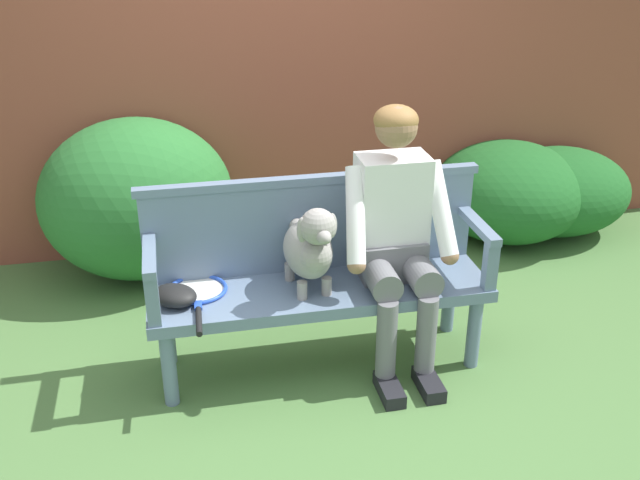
# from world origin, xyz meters

# --- Properties ---
(ground_plane) EXTENTS (40.00, 40.00, 0.00)m
(ground_plane) POSITION_xyz_m (0.00, 0.00, 0.00)
(ground_plane) COLOR #4C753D
(brick_garden_fence) EXTENTS (8.00, 0.30, 2.18)m
(brick_garden_fence) POSITION_xyz_m (0.00, 1.65, 1.09)
(brick_garden_fence) COLOR brown
(brick_garden_fence) RESTS_ON ground
(hedge_bush_mid_left) EXTENTS (1.02, 0.84, 0.60)m
(hedge_bush_mid_left) POSITION_xyz_m (1.97, 1.27, 0.30)
(hedge_bush_mid_left) COLOR #1E5B23
(hedge_bush_mid_left) RESTS_ON ground
(hedge_bush_far_right) EXTENTS (1.18, 1.05, 0.99)m
(hedge_bush_far_right) POSITION_xyz_m (-0.89, 1.24, 0.50)
(hedge_bush_far_right) COLOR #286B2D
(hedge_bush_far_right) RESTS_ON ground
(hedge_bush_far_left) EXTENTS (1.04, 1.03, 0.67)m
(hedge_bush_far_left) POSITION_xyz_m (1.59, 1.26, 0.33)
(hedge_bush_far_left) COLOR #1E5B23
(hedge_bush_far_left) RESTS_ON ground
(garden_bench) EXTENTS (1.67, 0.47, 0.45)m
(garden_bench) POSITION_xyz_m (0.00, 0.00, 0.39)
(garden_bench) COLOR slate
(garden_bench) RESTS_ON ground
(bench_backrest) EXTENTS (1.71, 0.06, 0.50)m
(bench_backrest) POSITION_xyz_m (0.00, 0.20, 0.71)
(bench_backrest) COLOR slate
(bench_backrest) RESTS_ON garden_bench
(bench_armrest_left_end) EXTENTS (0.06, 0.47, 0.28)m
(bench_armrest_left_end) POSITION_xyz_m (-0.80, -0.08, 0.65)
(bench_armrest_left_end) COLOR slate
(bench_armrest_left_end) RESTS_ON garden_bench
(bench_armrest_right_end) EXTENTS (0.06, 0.47, 0.28)m
(bench_armrest_right_end) POSITION_xyz_m (0.80, -0.08, 0.65)
(bench_armrest_right_end) COLOR slate
(bench_armrest_right_end) RESTS_ON garden_bench
(person_seated) EXTENTS (0.56, 0.63, 1.32)m
(person_seated) POSITION_xyz_m (0.37, -0.01, 0.73)
(person_seated) COLOR black
(person_seated) RESTS_ON ground
(dog_on_bench) EXTENTS (0.27, 0.48, 0.47)m
(dog_on_bench) POSITION_xyz_m (-0.05, -0.04, 0.69)
(dog_on_bench) COLOR gray
(dog_on_bench) RESTS_ON garden_bench
(tennis_racket) EXTENTS (0.30, 0.57, 0.03)m
(tennis_racket) POSITION_xyz_m (-0.59, 0.04, 0.46)
(tennis_racket) COLOR blue
(tennis_racket) RESTS_ON garden_bench
(baseball_glove) EXTENTS (0.28, 0.27, 0.09)m
(baseball_glove) POSITION_xyz_m (-0.70, -0.03, 0.50)
(baseball_glove) COLOR black
(baseball_glove) RESTS_ON garden_bench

